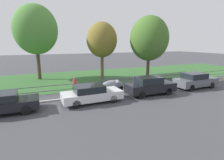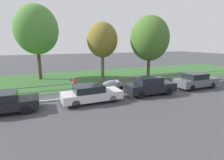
{
  "view_description": "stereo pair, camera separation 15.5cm",
  "coord_description": "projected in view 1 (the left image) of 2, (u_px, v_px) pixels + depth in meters",
  "views": [
    {
      "loc": [
        -10.75,
        -13.36,
        4.36
      ],
      "look_at": [
        -4.77,
        0.77,
        1.1
      ],
      "focal_mm": 28.0,
      "sensor_mm": 36.0,
      "label": 1
    },
    {
      "loc": [
        -10.61,
        -13.42,
        4.36
      ],
      "look_at": [
        -4.77,
        0.77,
        1.1
      ],
      "focal_mm": 28.0,
      "sensor_mm": 36.0,
      "label": 2
    }
  ],
  "objects": [
    {
      "name": "pedestrian_near_fence",
      "position": [
        75.0,
        85.0,
        14.52
      ],
      "size": [
        0.45,
        0.45,
        1.6
      ],
      "rotation": [
        0.0,
        0.0,
        0.59
      ],
      "color": "black",
      "rests_on": "ground"
    },
    {
      "name": "grass_strip",
      "position": [
        123.0,
        75.0,
        24.32
      ],
      "size": [
        43.78,
        11.76,
        0.01
      ],
      "primitive_type": "cube",
      "color": "#33602D",
      "rests_on": "ground"
    },
    {
      "name": "covered_motorcycle",
      "position": [
        113.0,
        85.0,
        15.76
      ],
      "size": [
        2.06,
        0.82,
        1.1
      ],
      "rotation": [
        0.0,
        0.0,
        -0.09
      ],
      "color": "black",
      "rests_on": "ground"
    },
    {
      "name": "parked_car_navy_estate",
      "position": [
        150.0,
        86.0,
        14.94
      ],
      "size": [
        4.31,
        1.7,
        1.56
      ],
      "rotation": [
        0.0,
        0.0,
        -0.01
      ],
      "color": "black",
      "rests_on": "ground"
    },
    {
      "name": "parked_car_silver_hatchback",
      "position": [
        3.0,
        103.0,
        10.9
      ],
      "size": [
        4.11,
        1.84,
        1.32
      ],
      "rotation": [
        0.0,
        0.0,
        0.01
      ],
      "color": "black",
      "rests_on": "ground"
    },
    {
      "name": "kerb_stone",
      "position": [
        159.0,
        88.0,
        17.12
      ],
      "size": [
        43.78,
        0.2,
        0.12
      ],
      "primitive_type": "cube",
      "color": "#B2ADA3",
      "rests_on": "ground"
    },
    {
      "name": "tree_behind_motorcycle",
      "position": [
        102.0,
        40.0,
        20.15
      ],
      "size": [
        3.52,
        3.52,
        6.74
      ],
      "color": "brown",
      "rests_on": "ground"
    },
    {
      "name": "tree_mid_park",
      "position": [
        149.0,
        39.0,
        19.59
      ],
      "size": [
        4.33,
        4.33,
        7.35
      ],
      "color": "#473828",
      "rests_on": "ground"
    },
    {
      "name": "ground_plane",
      "position": [
        160.0,
        89.0,
        17.04
      ],
      "size": [
        120.0,
        120.0,
        0.0
      ],
      "primitive_type": "plane",
      "color": "#424247"
    },
    {
      "name": "park_fence",
      "position": [
        147.0,
        79.0,
        18.93
      ],
      "size": [
        43.78,
        0.05,
        1.01
      ],
      "color": "#4C4C51",
      "rests_on": "ground"
    },
    {
      "name": "tree_nearest_kerb",
      "position": [
        36.0,
        30.0,
        20.24
      ],
      "size": [
        4.98,
        4.98,
        8.75
      ],
      "color": "#473828",
      "rests_on": "ground"
    },
    {
      "name": "parked_car_red_compact",
      "position": [
        195.0,
        80.0,
        17.12
      ],
      "size": [
        4.37,
        1.76,
        1.51
      ],
      "rotation": [
        0.0,
        0.0,
        0.02
      ],
      "color": "#51565B",
      "rests_on": "ground"
    },
    {
      "name": "parked_car_black_saloon",
      "position": [
        91.0,
        94.0,
        12.98
      ],
      "size": [
        4.46,
        1.85,
        1.32
      ],
      "rotation": [
        0.0,
        0.0,
        0.02
      ],
      "color": "silver",
      "rests_on": "ground"
    }
  ]
}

